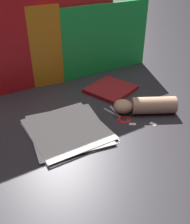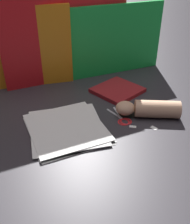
{
  "view_description": "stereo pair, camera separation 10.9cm",
  "coord_description": "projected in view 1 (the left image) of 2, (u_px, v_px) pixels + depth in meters",
  "views": [
    {
      "loc": [
        -0.42,
        -0.82,
        0.65
      ],
      "look_at": [
        -0.01,
        0.0,
        0.06
      ],
      "focal_mm": 42.0,
      "sensor_mm": 36.0,
      "label": 1
    },
    {
      "loc": [
        -0.31,
        -0.87,
        0.65
      ],
      "look_at": [
        -0.01,
        0.0,
        0.06
      ],
      "focal_mm": 42.0,
      "sensor_mm": 36.0,
      "label": 2
    }
  ],
  "objects": [
    {
      "name": "ground_plane",
      "position": [
        97.0,
        123.0,
        1.13
      ],
      "size": [
        6.0,
        6.0,
        0.0
      ],
      "primitive_type": "plane",
      "color": "#2D2B30"
    },
    {
      "name": "backdrop_panel_center",
      "position": [
        55.0,
        29.0,
        1.33
      ],
      "size": [
        0.69,
        0.08,
        0.58
      ],
      "color": "red",
      "rests_on": "ground_plane"
    },
    {
      "name": "backdrop_panel_right",
      "position": [
        101.0,
        40.0,
        1.48
      ],
      "size": [
        0.62,
        0.06,
        0.39
      ],
      "color": "green",
      "rests_on": "ground_plane"
    },
    {
      "name": "paper_stack",
      "position": [
        68.0,
        130.0,
        1.08
      ],
      "size": [
        0.33,
        0.35,
        0.01
      ],
      "color": "white",
      "rests_on": "ground_plane"
    },
    {
      "name": "book_closed",
      "position": [
        111.0,
        89.0,
        1.37
      ],
      "size": [
        0.29,
        0.28,
        0.02
      ],
      "color": "maroon",
      "rests_on": "ground_plane"
    },
    {
      "name": "scissors",
      "position": [
        121.0,
        117.0,
        1.16
      ],
      "size": [
        0.08,
        0.16,
        0.01
      ],
      "color": "silver",
      "rests_on": "ground_plane"
    },
    {
      "name": "hand_forearm",
      "position": [
        146.0,
        106.0,
        1.18
      ],
      "size": [
        0.29,
        0.18,
        0.08
      ],
      "color": "tan",
      "rests_on": "ground_plane"
    },
    {
      "name": "paper_scrap_near",
      "position": [
        153.0,
        124.0,
        1.12
      ],
      "size": [
        0.03,
        0.03,
        0.0
      ],
      "color": "white",
      "rests_on": "ground_plane"
    },
    {
      "name": "paper_scrap_mid",
      "position": [
        133.0,
        124.0,
        1.12
      ],
      "size": [
        0.03,
        0.03,
        0.0
      ],
      "color": "white",
      "rests_on": "ground_plane"
    }
  ]
}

